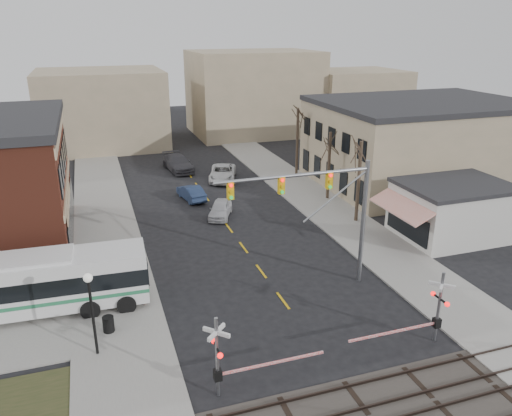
{
  "coord_description": "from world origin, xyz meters",
  "views": [
    {
      "loc": [
        -9.86,
        -22.24,
        15.55
      ],
      "look_at": [
        0.57,
        8.78,
        3.5
      ],
      "focal_mm": 35.0,
      "sensor_mm": 36.0,
      "label": 1
    }
  ],
  "objects": [
    {
      "name": "pedestrian_far",
      "position": [
        -10.26,
        7.87,
        0.88
      ],
      "size": [
        0.86,
        0.93,
        1.53
      ],
      "primitive_type": "imported",
      "rotation": [
        0.0,
        0.0,
        1.1
      ],
      "color": "#313456",
      "rests_on": "sidewalk_west"
    },
    {
      "name": "rr_crossing_west",
      "position": [
        -5.29,
        -4.64,
        1.97
      ],
      "size": [
        5.6,
        1.36,
        4.0
      ],
      "color": "gray",
      "rests_on": "ground"
    },
    {
      "name": "rr_crossing_east",
      "position": [
        5.6,
        -4.27,
        1.97
      ],
      "size": [
        5.6,
        1.36,
        4.0
      ],
      "color": "gray",
      "rests_on": "ground"
    },
    {
      "name": "trash_bin",
      "position": [
        -10.06,
        1.86,
        0.56
      ],
      "size": [
        0.6,
        0.6,
        0.88
      ],
      "primitive_type": "cylinder",
      "color": "black",
      "rests_on": "sidewalk_west"
    },
    {
      "name": "tan_building",
      "position": [
        22.0,
        20.0,
        4.26
      ],
      "size": [
        20.3,
        15.3,
        8.5
      ],
      "color": "gray",
      "rests_on": "ground"
    },
    {
      "name": "ground",
      "position": [
        0.0,
        0.0,
        0.0
      ],
      "size": [
        160.0,
        160.0,
        0.0
      ],
      "primitive_type": "plane",
      "color": "black",
      "rests_on": "ground"
    },
    {
      "name": "car_a",
      "position": [
        -0.0,
        16.73,
        0.7
      ],
      "size": [
        3.18,
        4.43,
        1.4
      ],
      "primitive_type": "imported",
      "rotation": [
        0.0,
        0.0,
        -0.42
      ],
      "color": "#B6B6BB",
      "rests_on": "ground"
    },
    {
      "name": "tree_east_b",
      "position": [
        10.8,
        18.0,
        3.27
      ],
      "size": [
        0.28,
        0.28,
        6.3
      ],
      "color": "#382B21",
      "rests_on": "sidewalk_east"
    },
    {
      "name": "street_lamp",
      "position": [
        -10.72,
        0.07,
        3.29
      ],
      "size": [
        0.44,
        0.44,
        4.46
      ],
      "color": "black",
      "rests_on": "sidewalk_west"
    },
    {
      "name": "car_d",
      "position": [
        -0.8,
        32.33,
        0.86
      ],
      "size": [
        3.11,
        6.17,
        1.72
      ],
      "primitive_type": "imported",
      "rotation": [
        0.0,
        0.0,
        0.12
      ],
      "color": "#434248",
      "rests_on": "ground"
    },
    {
      "name": "car_c",
      "position": [
        2.99,
        27.13,
        0.78
      ],
      "size": [
        4.28,
        6.16,
        1.56
      ],
      "primitive_type": "imported",
      "rotation": [
        0.0,
        0.0,
        -0.33
      ],
      "color": "silver",
      "rests_on": "ground"
    },
    {
      "name": "transit_bus",
      "position": [
        -14.17,
        5.22,
        1.91
      ],
      "size": [
        13.3,
        3.45,
        3.4
      ],
      "color": "silver",
      "rests_on": "ground"
    },
    {
      "name": "sidewalk_east",
      "position": [
        9.5,
        20.0,
        0.06
      ],
      "size": [
        5.0,
        60.0,
        0.12
      ],
      "primitive_type": "cube",
      "color": "gray",
      "rests_on": "ground"
    },
    {
      "name": "tree_east_c",
      "position": [
        11.0,
        26.0,
        3.72
      ],
      "size": [
        0.28,
        0.28,
        7.2
      ],
      "color": "#382B21",
      "rests_on": "sidewalk_east"
    },
    {
      "name": "traffic_signal_mast",
      "position": [
        2.92,
        2.85,
        5.72
      ],
      "size": [
        9.6,
        0.3,
        8.0
      ],
      "color": "gray",
      "rests_on": "ground"
    },
    {
      "name": "pedestrian_near",
      "position": [
        -7.93,
        4.16,
        1.04
      ],
      "size": [
        0.47,
        0.69,
        1.85
      ],
      "primitive_type": "imported",
      "rotation": [
        0.0,
        0.0,
        1.61
      ],
      "color": "#5A4D48",
      "rests_on": "sidewalk_west"
    },
    {
      "name": "rail_tracks",
      "position": [
        0.0,
        -8.0,
        0.12
      ],
      "size": [
        160.0,
        3.91,
        0.14
      ],
      "color": "#2D231E",
      "rests_on": "ground"
    },
    {
      "name": "tree_east_a",
      "position": [
        10.5,
        12.0,
        3.5
      ],
      "size": [
        0.28,
        0.28,
        6.75
      ],
      "color": "#382B21",
      "rests_on": "sidewalk_east"
    },
    {
      "name": "sidewalk_west",
      "position": [
        -9.5,
        20.0,
        0.06
      ],
      "size": [
        5.0,
        60.0,
        0.12
      ],
      "primitive_type": "cube",
      "color": "gray",
      "rests_on": "ground"
    },
    {
      "name": "awning_shop",
      "position": [
        15.97,
        7.0,
        2.16
      ],
      "size": [
        9.74,
        6.2,
        4.3
      ],
      "color": "beige",
      "rests_on": "ground"
    },
    {
      "name": "car_b",
      "position": [
        -1.46,
        21.93,
        0.7
      ],
      "size": [
        2.2,
        4.46,
        1.41
      ],
      "primitive_type": "imported",
      "rotation": [
        0.0,
        0.0,
        3.32
      ],
      "color": "#1D2B49",
      "rests_on": "ground"
    }
  ]
}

